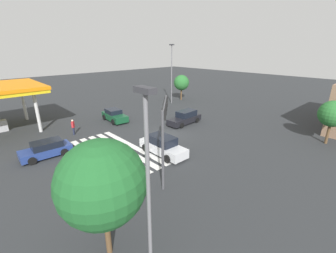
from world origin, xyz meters
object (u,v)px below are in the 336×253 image
object	(u,v)px
car_1	(185,118)
tree_corner_c	(333,114)
car_2	(163,146)
pedestrian	(73,126)
tree_corner_a	(102,183)
car_0	(46,149)
street_light_pole_a	(172,70)
car_3	(115,115)
street_light_pole_b	(148,175)
traffic_signal_mast	(164,120)
tree_corner_b	(181,83)

from	to	relation	value
car_1	tree_corner_c	xyz separation A→B (m)	(14.01, 5.72, 2.33)
car_2	tree_corner_c	xyz separation A→B (m)	(9.48, 13.56, 2.29)
pedestrian	tree_corner_a	xyz separation A→B (m)	(16.29, -4.77, 2.78)
car_0	street_light_pole_a	size ratio (longest dim) A/B	0.43
pedestrian	tree_corner_a	size ratio (longest dim) A/B	0.31
car_0	car_3	bearing A→B (deg)	-150.70
car_2	car_0	bearing A→B (deg)	-130.04
pedestrian	street_light_pole_b	xyz separation A→B (m)	(18.39, -3.96, 3.79)
traffic_signal_mast	street_light_pole_a	size ratio (longest dim) A/B	0.57
street_light_pole_b	tree_corner_a	size ratio (longest dim) A/B	1.40
car_1	tree_corner_b	bearing A→B (deg)	-137.38
traffic_signal_mast	car_0	bearing A→B (deg)	78.01
traffic_signal_mast	tree_corner_b	distance (m)	25.70
traffic_signal_mast	car_1	size ratio (longest dim) A/B	1.11
tree_corner_b	street_light_pole_a	bearing A→B (deg)	-78.12
tree_corner_b	tree_corner_a	bearing A→B (deg)	-52.12
car_1	pedestrian	world-z (taller)	pedestrian
traffic_signal_mast	car_1	xyz separation A→B (m)	(-6.92, 9.80, -3.45)
car_2	car_3	distance (m)	11.79
car_3	tree_corner_c	size ratio (longest dim) A/B	1.01
car_2	tree_corner_a	distance (m)	11.05
traffic_signal_mast	tree_corner_c	distance (m)	17.10
car_0	tree_corner_a	xyz separation A→B (m)	(12.67, -0.95, 3.08)
traffic_signal_mast	car_0	distance (m)	11.34
tree_corner_a	tree_corner_c	bearing A→B (deg)	81.19
street_light_pole_a	tree_corner_a	size ratio (longest dim) A/B	1.71
street_light_pole_b	tree_corner_b	xyz separation A→B (m)	(-22.52, 25.44, -1.63)
street_light_pole_b	car_0	bearing A→B (deg)	179.46
traffic_signal_mast	street_light_pole_a	distance (m)	22.98
car_3	tree_corner_b	size ratio (longest dim) A/B	0.98
car_2	tree_corner_a	size ratio (longest dim) A/B	0.85
traffic_signal_mast	car_3	distance (m)	14.96
car_0	car_1	size ratio (longest dim) A/B	0.84
car_3	tree_corner_a	distance (m)	20.87
traffic_signal_mast	car_2	bearing A→B (deg)	5.70
car_3	street_light_pole_b	xyz separation A→B (m)	(19.76, -9.88, 4.05)
tree_corner_c	pedestrian	bearing A→B (deg)	-138.35
car_1	tree_corner_a	bearing A→B (deg)	29.29
car_2	tree_corner_a	bearing A→B (deg)	-55.28
car_0	pedestrian	world-z (taller)	pedestrian
car_3	street_light_pole_a	xyz separation A→B (m)	(-2.11, 12.43, 4.95)
car_1	car_3	bearing A→B (deg)	-53.27
car_1	tree_corner_b	xyz separation A→B (m)	(-9.87, 9.62, 2.39)
car_2	tree_corner_a	world-z (taller)	tree_corner_a
traffic_signal_mast	car_3	bearing A→B (deg)	29.58
car_2	street_light_pole_a	size ratio (longest dim) A/B	0.50
car_2	street_light_pole_b	xyz separation A→B (m)	(8.12, -7.97, 3.97)
car_3	tree_corner_c	distance (m)	24.24
car_1	car_3	size ratio (longest dim) A/B	1.12
car_3	street_light_pole_a	world-z (taller)	street_light_pole_a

